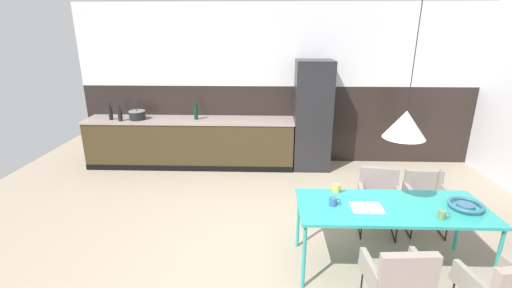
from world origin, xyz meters
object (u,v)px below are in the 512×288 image
at_px(cooking_pot, 137,115).
at_px(mug_tall_blue, 333,201).
at_px(bottle_wine_green, 120,115).
at_px(fruit_bowl, 466,205).
at_px(mug_glass_clear, 442,215).
at_px(open_book, 367,208).
at_px(armchair_far_side, 400,275).
at_px(refrigerator_column, 312,116).
at_px(bottle_vinegar_dark, 196,112).
at_px(dining_table, 392,210).
at_px(bottle_oil_tall, 111,113).
at_px(armchair_near_window, 504,288).
at_px(armchair_facing_counter, 379,193).
at_px(mug_dark_espresso, 336,188).
at_px(armchair_by_stool, 426,193).
at_px(pendant_lamp_over_table_near, 405,124).

bearing_deg(cooking_pot, mug_tall_blue, -43.10).
bearing_deg(bottle_wine_green, fruit_bowl, -30.85).
relative_size(mug_tall_blue, mug_glass_clear, 1.08).
height_order(fruit_bowl, open_book, fruit_bowl).
bearing_deg(fruit_bowl, open_book, -178.64).
bearing_deg(mug_glass_clear, armchair_far_side, -135.90).
distance_m(refrigerator_column, bottle_vinegar_dark, 2.06).
relative_size(open_book, mug_glass_clear, 2.71).
height_order(dining_table, mug_tall_blue, mug_tall_blue).
xyz_separation_m(fruit_bowl, bottle_oil_tall, (-4.73, 2.79, 0.24)).
relative_size(fruit_bowl, mug_tall_blue, 2.75).
bearing_deg(bottle_wine_green, dining_table, -34.94).
height_order(armchair_near_window, mug_glass_clear, mug_glass_clear).
distance_m(dining_table, armchair_near_window, 1.08).
height_order(armchair_facing_counter, mug_tall_blue, mug_tall_blue).
bearing_deg(bottle_oil_tall, bottle_wine_green, -22.38).
xyz_separation_m(armchair_far_side, mug_dark_espresso, (-0.34, 1.06, 0.27)).
bearing_deg(cooking_pot, bottle_wine_green, -156.41).
bearing_deg(bottle_oil_tall, dining_table, -34.38).
height_order(cooking_pot, bottle_vinegar_dark, bottle_vinegar_dark).
bearing_deg(fruit_bowl, dining_table, 177.49).
relative_size(bottle_wine_green, bottle_vinegar_dark, 0.84).
bearing_deg(armchair_facing_counter, bottle_vinegar_dark, -29.28).
bearing_deg(refrigerator_column, bottle_wine_green, -176.99).
bearing_deg(mug_tall_blue, armchair_far_side, -60.62).
relative_size(open_book, bottle_oil_tall, 1.01).
height_order(mug_tall_blue, bottle_oil_tall, bottle_oil_tall).
xyz_separation_m(mug_glass_clear, bottle_wine_green, (-4.21, 2.91, 0.22)).
height_order(mug_dark_espresso, bottle_oil_tall, bottle_oil_tall).
height_order(armchair_near_window, armchair_by_stool, armchair_near_window).
xyz_separation_m(refrigerator_column, dining_table, (0.47, -2.85, -0.28)).
xyz_separation_m(open_book, mug_dark_espresso, (-0.24, 0.36, 0.04)).
bearing_deg(armchair_near_window, bottle_vinegar_dark, 120.11).
relative_size(refrigerator_column, armchair_by_stool, 2.61).
distance_m(fruit_bowl, mug_tall_blue, 1.29).
distance_m(mug_glass_clear, pendant_lamp_over_table_near, 0.92).
bearing_deg(bottle_oil_tall, armchair_far_side, -42.28).
height_order(bottle_oil_tall, bottle_wine_green, bottle_oil_tall).
distance_m(armchair_near_window, pendant_lamp_over_table_near, 1.50).
bearing_deg(mug_glass_clear, armchair_by_stool, 72.46).
height_order(armchair_facing_counter, bottle_oil_tall, bottle_oil_tall).
height_order(mug_dark_espresso, cooking_pot, cooking_pot).
relative_size(armchair_far_side, mug_dark_espresso, 6.09).
bearing_deg(armchair_by_stool, pendant_lamp_over_table_near, 53.71).
bearing_deg(mug_glass_clear, fruit_bowl, 32.12).
bearing_deg(armchair_by_stool, cooking_pot, -21.31).
bearing_deg(bottle_oil_tall, cooking_pot, 3.69).
height_order(dining_table, armchair_facing_counter, armchair_facing_counter).
bearing_deg(bottle_vinegar_dark, cooking_pot, -177.58).
xyz_separation_m(dining_table, bottle_oil_tall, (-4.03, 2.76, 0.32)).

